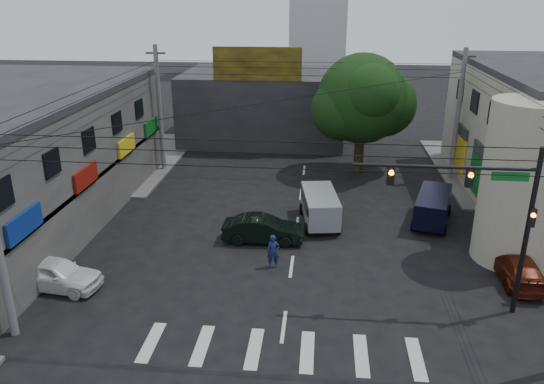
# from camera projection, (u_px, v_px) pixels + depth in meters

# --- Properties ---
(ground) EXTENTS (160.00, 160.00, 0.00)m
(ground) POSITION_uv_depth(u_px,v_px,m) (289.00, 288.00, 24.10)
(ground) COLOR black
(ground) RESTS_ON ground
(sidewalk_far_left) EXTENTS (16.00, 16.00, 0.15)m
(sidewalk_far_left) POSITION_uv_depth(u_px,v_px,m) (80.00, 159.00, 42.46)
(sidewalk_far_left) COLOR #514F4C
(sidewalk_far_left) RESTS_ON ground
(corner_column) EXTENTS (4.00, 4.00, 8.00)m
(corner_column) POSITION_uv_depth(u_px,v_px,m) (524.00, 184.00, 25.40)
(corner_column) COLOR gray
(corner_column) RESTS_ON ground
(building_far) EXTENTS (14.00, 10.00, 6.00)m
(building_far) POSITION_uv_depth(u_px,v_px,m) (264.00, 106.00, 47.59)
(building_far) COLOR #232326
(building_far) RESTS_ON ground
(billboard) EXTENTS (7.00, 0.30, 2.60)m
(billboard) POSITION_uv_depth(u_px,v_px,m) (257.00, 64.00, 41.50)
(billboard) COLOR olive
(billboard) RESTS_ON building_far
(street_tree) EXTENTS (6.40, 6.40, 8.70)m
(street_tree) POSITION_uv_depth(u_px,v_px,m) (362.00, 99.00, 37.61)
(street_tree) COLOR black
(street_tree) RESTS_ON ground
(traffic_gantry) EXTENTS (7.10, 0.35, 7.20)m
(traffic_gantry) POSITION_uv_depth(u_px,v_px,m) (488.00, 204.00, 20.74)
(traffic_gantry) COLOR black
(traffic_gantry) RESTS_ON ground
(utility_pole_far_left) EXTENTS (0.32, 0.32, 9.20)m
(utility_pole_far_left) POSITION_uv_depth(u_px,v_px,m) (160.00, 110.00, 38.31)
(utility_pole_far_left) COLOR #59595B
(utility_pole_far_left) RESTS_ON ground
(utility_pole_far_right) EXTENTS (0.32, 0.32, 9.20)m
(utility_pole_far_right) POSITION_uv_depth(u_px,v_px,m) (458.00, 116.00, 36.39)
(utility_pole_far_right) COLOR #59595B
(utility_pole_far_right) RESTS_ON ground
(dark_sedan) EXTENTS (1.57, 4.33, 1.42)m
(dark_sedan) POSITION_uv_depth(u_px,v_px,m) (263.00, 229.00, 28.34)
(dark_sedan) COLOR black
(dark_sedan) RESTS_ON ground
(white_compact) EXTENTS (2.81, 4.68, 1.44)m
(white_compact) POSITION_uv_depth(u_px,v_px,m) (55.00, 274.00, 23.87)
(white_compact) COLOR white
(white_compact) RESTS_ON ground
(maroon_sedan) EXTENTS (1.77, 4.34, 1.26)m
(maroon_sedan) POSITION_uv_depth(u_px,v_px,m) (517.00, 268.00, 24.55)
(maroon_sedan) COLOR #49150A
(maroon_sedan) RESTS_ON ground
(silver_minivan) EXTENTS (4.80, 3.01, 1.84)m
(silver_minivan) POSITION_uv_depth(u_px,v_px,m) (320.00, 208.00, 30.50)
(silver_minivan) COLOR #9DA0A5
(silver_minivan) RESTS_ON ground
(navy_van) EXTENTS (5.34, 4.05, 1.78)m
(navy_van) POSITION_uv_depth(u_px,v_px,m) (433.00, 208.00, 30.58)
(navy_van) COLOR black
(navy_van) RESTS_ON ground
(traffic_officer) EXTENTS (0.67, 0.49, 1.69)m
(traffic_officer) POSITION_uv_depth(u_px,v_px,m) (273.00, 252.00, 25.60)
(traffic_officer) COLOR #151E4C
(traffic_officer) RESTS_ON ground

